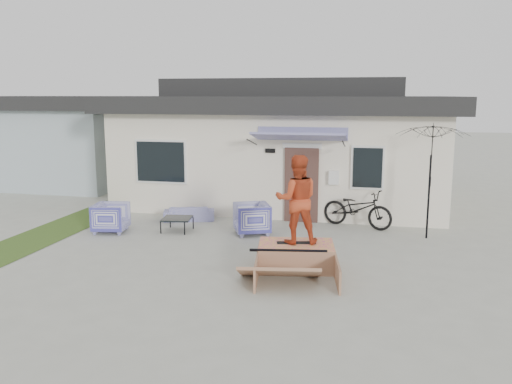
% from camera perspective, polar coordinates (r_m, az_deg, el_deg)
% --- Properties ---
extents(ground, '(90.00, 90.00, 0.00)m').
position_cam_1_polar(ground, '(11.20, -3.59, -8.11)').
color(ground, '#A3A497').
rests_on(ground, ground).
extents(grass_strip, '(1.40, 8.00, 0.01)m').
position_cam_1_polar(grass_strip, '(15.13, -20.62, -3.87)').
color(grass_strip, '#35531D').
rests_on(grass_strip, ground).
extents(house, '(10.80, 8.49, 4.10)m').
position_cam_1_polar(house, '(18.50, 3.39, 5.34)').
color(house, '#EEE2C8').
rests_on(house, ground).
extents(neighbor_house, '(8.60, 7.60, 3.50)m').
position_cam_1_polar(neighbor_house, '(24.37, -21.02, 5.51)').
color(neighbor_house, '#A1B1B9').
rests_on(neighbor_house, ground).
extents(loveseat, '(1.49, 0.84, 0.56)m').
position_cam_1_polar(loveseat, '(15.39, -7.17, -1.99)').
color(loveseat, '#32309A').
rests_on(loveseat, ground).
extents(armchair_left, '(0.91, 0.95, 0.85)m').
position_cam_1_polar(armchair_left, '(14.44, -15.25, -2.51)').
color(armchair_left, '#32309A').
rests_on(armchair_left, ground).
extents(armchair_right, '(1.09, 1.12, 0.89)m').
position_cam_1_polar(armchair_right, '(13.73, -0.47, -2.70)').
color(armchair_right, '#32309A').
rests_on(armchair_right, ground).
extents(coffee_table, '(0.83, 0.83, 0.36)m').
position_cam_1_polar(coffee_table, '(14.22, -8.43, -3.46)').
color(coffee_table, black).
rests_on(coffee_table, ground).
extents(bicycle, '(2.09, 1.34, 1.26)m').
position_cam_1_polar(bicycle, '(14.65, 10.81, -1.31)').
color(bicycle, black).
rests_on(bicycle, ground).
extents(patio_umbrella, '(2.19, 2.11, 2.20)m').
position_cam_1_polar(patio_umbrella, '(13.77, 18.14, 2.33)').
color(patio_umbrella, black).
rests_on(patio_umbrella, ground).
extents(skate_ramp, '(1.85, 2.27, 0.51)m').
position_cam_1_polar(skate_ramp, '(11.15, 4.31, -6.84)').
color(skate_ramp, '#96674B').
rests_on(skate_ramp, ground).
extents(skateboard, '(0.83, 0.38, 0.05)m').
position_cam_1_polar(skateboard, '(11.12, 4.33, -5.38)').
color(skateboard, black).
rests_on(skateboard, skate_ramp).
extents(skater, '(1.03, 0.88, 1.83)m').
position_cam_1_polar(skater, '(10.90, 4.39, -0.62)').
color(skater, '#BE4221').
rests_on(skater, skateboard).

